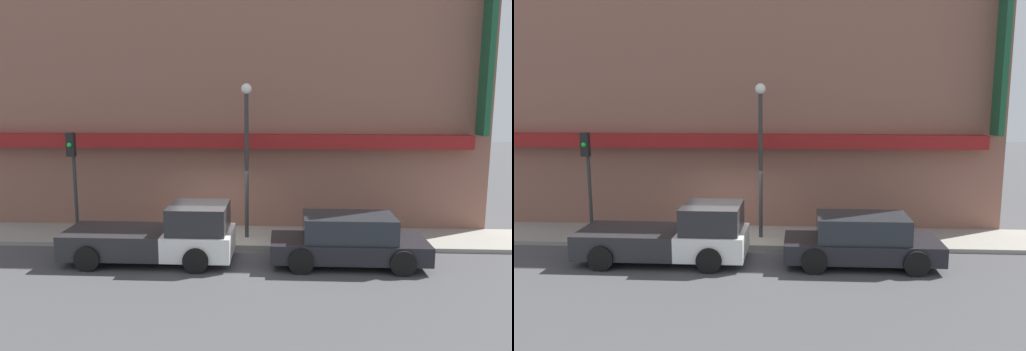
% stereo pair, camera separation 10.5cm
% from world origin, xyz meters
% --- Properties ---
extents(ground_plane, '(80.00, 80.00, 0.00)m').
position_xyz_m(ground_plane, '(0.00, 0.00, 0.00)').
color(ground_plane, '#424244').
extents(sidewalk, '(36.00, 2.55, 0.14)m').
position_xyz_m(sidewalk, '(0.00, 1.28, 0.07)').
color(sidewalk, gray).
rests_on(sidewalk, ground).
extents(building, '(19.80, 3.80, 11.26)m').
position_xyz_m(building, '(0.01, 4.03, 5.61)').
color(building, brown).
rests_on(building, ground).
extents(pickup_truck, '(5.15, 2.19, 1.81)m').
position_xyz_m(pickup_truck, '(-1.37, -1.29, 0.80)').
color(pickup_truck, white).
rests_on(pickup_truck, ground).
extents(parked_car, '(4.66, 2.00, 1.54)m').
position_xyz_m(parked_car, '(4.34, -1.29, 0.75)').
color(parked_car, black).
rests_on(parked_car, ground).
extents(fire_hydrant, '(0.19, 0.19, 0.65)m').
position_xyz_m(fire_hydrant, '(0.43, 0.57, 0.46)').
color(fire_hydrant, '#196633').
rests_on(fire_hydrant, sidewalk).
extents(street_lamp, '(0.36, 0.36, 5.34)m').
position_xyz_m(street_lamp, '(1.10, 1.03, 3.50)').
color(street_lamp, '#2D2D2D').
rests_on(street_lamp, sidewalk).
extents(traffic_light, '(0.28, 0.42, 3.69)m').
position_xyz_m(traffic_light, '(-4.83, 0.55, 2.68)').
color(traffic_light, '#2D2D2D').
rests_on(traffic_light, sidewalk).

